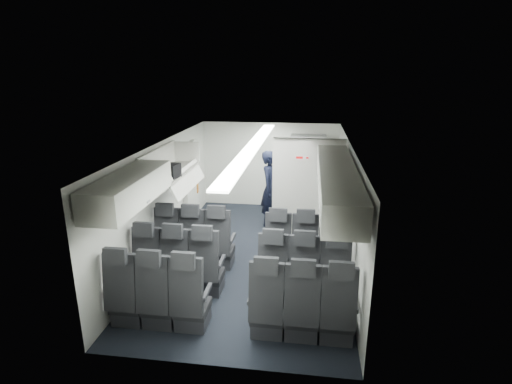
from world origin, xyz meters
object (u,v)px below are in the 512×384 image
(seat_row_mid, at_px, (240,273))
(flight_attendant, at_px, (271,188))
(seat_row_front, at_px, (249,248))
(carry_on_bag, at_px, (167,171))
(galley_unit, at_px, (307,174))
(seat_row_rear, at_px, (228,306))
(boarding_door, at_px, (191,183))

(seat_row_mid, relative_size, flight_attendant, 1.95)
(seat_row_front, bearing_deg, flight_attendant, 85.90)
(seat_row_front, bearing_deg, carry_on_bag, -174.61)
(galley_unit, bearing_deg, seat_row_mid, -102.88)
(seat_row_mid, distance_m, seat_row_rear, 0.90)
(boarding_door, distance_m, flight_attendant, 1.80)
(seat_row_mid, height_order, galley_unit, galley_unit)
(seat_row_mid, distance_m, carry_on_bag, 2.09)
(seat_row_front, xyz_separation_m, galley_unit, (0.95, 3.25, 0.55))
(carry_on_bag, bearing_deg, seat_row_mid, -20.26)
(seat_row_mid, bearing_deg, carry_on_bag, 150.42)
(seat_row_mid, xyz_separation_m, galley_unit, (0.95, 4.15, 0.55))
(flight_attendant, bearing_deg, seat_row_front, -167.78)
(seat_row_rear, bearing_deg, seat_row_mid, 90.00)
(seat_row_rear, relative_size, boarding_door, 1.79)
(seat_row_mid, height_order, carry_on_bag, carry_on_bag)
(seat_row_rear, relative_size, carry_on_bag, 8.21)
(seat_row_rear, height_order, flight_attendant, flight_attendant)
(seat_row_front, height_order, carry_on_bag, carry_on_bag)
(seat_row_front, distance_m, galley_unit, 3.43)
(galley_unit, relative_size, carry_on_bag, 4.68)
(seat_row_mid, relative_size, seat_row_rear, 1.00)
(seat_row_rear, bearing_deg, flight_attendant, 87.74)
(flight_attendant, bearing_deg, seat_row_rear, -165.94)
(seat_row_front, height_order, boarding_door, boarding_door)
(seat_row_mid, xyz_separation_m, boarding_door, (-1.64, 2.99, 0.55))
(seat_row_rear, height_order, boarding_door, boarding_door)
(seat_row_front, relative_size, seat_row_mid, 1.00)
(seat_row_front, height_order, seat_row_mid, same)
(seat_row_rear, relative_size, galley_unit, 1.75)
(seat_row_front, distance_m, seat_row_mid, 0.90)
(boarding_door, bearing_deg, seat_row_rear, -67.13)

